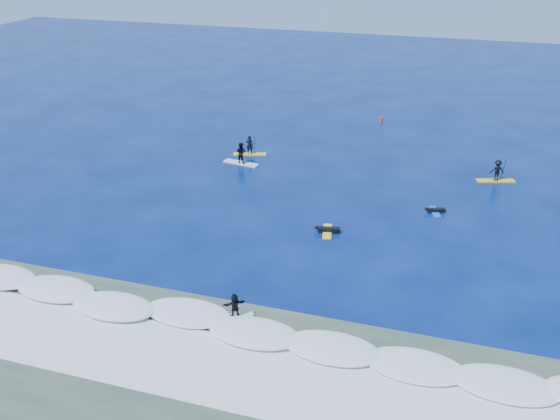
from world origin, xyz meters
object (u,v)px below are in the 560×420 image
(prone_paddler_far, at_px, (435,211))
(marker_buoy, at_px, (382,119))
(prone_paddler_near, at_px, (327,230))
(sup_paddler_left, at_px, (250,148))
(wave_surfer, at_px, (235,307))
(sup_paddler_right, at_px, (497,172))
(sup_paddler_center, at_px, (241,155))

(prone_paddler_far, bearing_deg, marker_buoy, 1.18)
(prone_paddler_near, relative_size, prone_paddler_far, 1.16)
(sup_paddler_left, relative_size, marker_buoy, 4.12)
(sup_paddler_left, height_order, prone_paddler_far, sup_paddler_left)
(prone_paddler_far, distance_m, marker_buoy, 21.62)
(prone_paddler_far, relative_size, marker_buoy, 2.66)
(prone_paddler_far, relative_size, wave_surfer, 1.03)
(sup_paddler_left, xyz_separation_m, prone_paddler_near, (10.12, -12.55, -0.48))
(marker_buoy, bearing_deg, prone_paddler_near, -88.86)
(prone_paddler_near, height_order, wave_surfer, wave_surfer)
(prone_paddler_near, relative_size, marker_buoy, 3.08)
(sup_paddler_left, bearing_deg, prone_paddler_near, -67.98)
(sup_paddler_right, xyz_separation_m, prone_paddler_near, (-10.72, -12.67, -0.66))
(prone_paddler_near, height_order, prone_paddler_far, prone_paddler_near)
(sup_paddler_right, distance_m, marker_buoy, 17.23)
(sup_paddler_left, xyz_separation_m, sup_paddler_center, (0.06, -2.32, 0.19))
(sup_paddler_center, height_order, marker_buoy, sup_paddler_center)
(prone_paddler_far, xyz_separation_m, wave_surfer, (-8.86, -16.50, 0.67))
(marker_buoy, bearing_deg, sup_paddler_center, -121.64)
(prone_paddler_far, bearing_deg, wave_surfer, 133.73)
(sup_paddler_center, xyz_separation_m, marker_buoy, (9.55, 15.50, -0.51))
(sup_paddler_right, distance_m, wave_surfer, 27.17)
(sup_paddler_left, distance_m, wave_surfer, 25.01)
(sup_paddler_left, bearing_deg, sup_paddler_right, -16.52)
(prone_paddler_far, height_order, marker_buoy, marker_buoy)
(prone_paddler_near, bearing_deg, sup_paddler_center, 32.85)
(sup_paddler_left, xyz_separation_m, prone_paddler_far, (16.72, -7.24, -0.50))
(sup_paddler_center, relative_size, prone_paddler_far, 1.67)
(sup_paddler_right, bearing_deg, prone_paddler_far, -137.03)
(sup_paddler_center, height_order, prone_paddler_near, sup_paddler_center)
(sup_paddler_center, distance_m, wave_surfer, 22.80)
(sup_paddler_center, distance_m, prone_paddler_far, 17.38)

